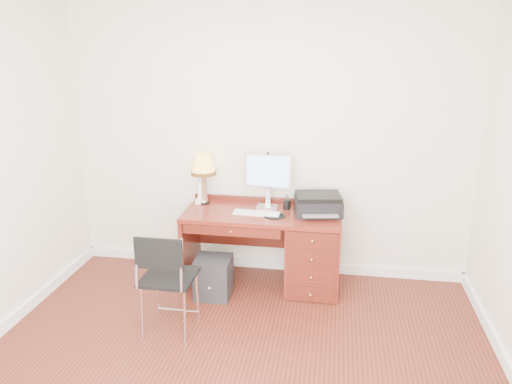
% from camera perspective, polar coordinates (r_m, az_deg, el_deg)
% --- Properties ---
extents(ground, '(4.00, 4.00, 0.00)m').
position_cam_1_polar(ground, '(3.91, -2.59, -19.72)').
color(ground, '#40160E').
rests_on(ground, ground).
extents(room_shell, '(4.00, 4.00, 4.00)m').
position_cam_1_polar(room_shell, '(4.40, -0.86, -14.31)').
color(room_shell, silver).
rests_on(room_shell, ground).
extents(desk, '(1.50, 0.67, 0.75)m').
position_cam_1_polar(desk, '(4.87, 4.50, -6.23)').
color(desk, maroon).
rests_on(desk, ground).
extents(monitor, '(0.46, 0.16, 0.53)m').
position_cam_1_polar(monitor, '(4.84, 1.34, 2.06)').
color(monitor, silver).
rests_on(monitor, desk).
extents(keyboard, '(0.45, 0.15, 0.02)m').
position_cam_1_polar(keyboard, '(4.73, 0.07, -2.43)').
color(keyboard, white).
rests_on(keyboard, desk).
extents(mouse_pad, '(0.20, 0.20, 0.04)m').
position_cam_1_polar(mouse_pad, '(4.67, 2.11, -2.65)').
color(mouse_pad, black).
rests_on(mouse_pad, desk).
extents(printer, '(0.49, 0.41, 0.19)m').
position_cam_1_polar(printer, '(4.75, 7.09, -1.38)').
color(printer, black).
rests_on(printer, desk).
extents(leg_lamp, '(0.25, 0.25, 0.51)m').
position_cam_1_polar(leg_lamp, '(4.95, -6.03, 2.80)').
color(leg_lamp, black).
rests_on(leg_lamp, desk).
extents(phone, '(0.10, 0.10, 0.21)m').
position_cam_1_polar(phone, '(5.05, -6.27, -0.57)').
color(phone, white).
rests_on(phone, desk).
extents(pen_cup, '(0.07, 0.07, 0.09)m').
position_cam_1_polar(pen_cup, '(4.86, 3.54, -1.44)').
color(pen_cup, black).
rests_on(pen_cup, desk).
extents(chair, '(0.42, 0.43, 0.90)m').
position_cam_1_polar(chair, '(4.11, -10.28, -9.12)').
color(chair, black).
rests_on(chair, ground).
extents(equipment_box, '(0.33, 0.33, 0.38)m').
position_cam_1_polar(equipment_box, '(4.78, -4.88, -9.66)').
color(equipment_box, black).
rests_on(equipment_box, ground).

